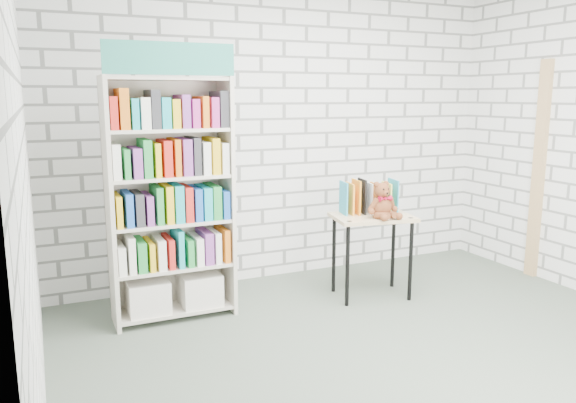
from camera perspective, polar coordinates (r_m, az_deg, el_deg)
name	(u,v)px	position (r m, az deg, el deg)	size (l,w,h in m)	color
ground	(402,356)	(4.08, 11.51, -15.10)	(4.50, 4.50, 0.00)	#4B5749
room_shell	(413,92)	(3.68, 12.56, 10.82)	(4.52, 4.02, 2.81)	silver
bookshelf	(170,198)	(4.48, -11.86, 0.37)	(0.95, 0.37, 2.14)	beige
display_table	(372,227)	(4.97, 8.55, -2.57)	(0.76, 0.59, 0.73)	tan
table_books	(368,197)	(5.02, 8.16, 0.43)	(0.51, 0.30, 0.28)	teal
teddy_bear	(383,203)	(4.85, 9.59, -0.17)	(0.29, 0.27, 0.31)	maroon
door_trim	(539,171)	(5.94, 24.11, 2.88)	(0.05, 0.12, 2.10)	tan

